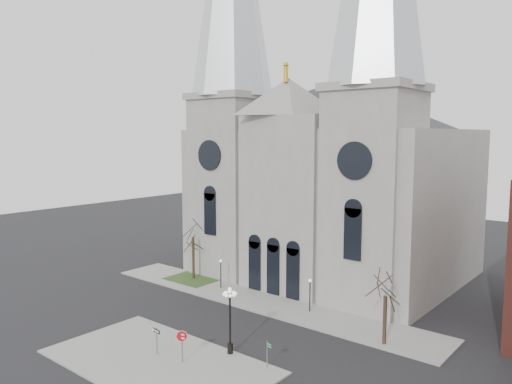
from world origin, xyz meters
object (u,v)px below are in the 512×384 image
Objects in this scene: stop_sign at (182,339)px; street_name_sign at (268,352)px; one_way_sign at (157,336)px; globe_lamp at (230,312)px.

stop_sign is 6.59m from street_name_sign.
street_name_sign is (5.59, 3.43, -0.58)m from stop_sign.
one_way_sign is at bearing -140.03° from street_name_sign.
one_way_sign is at bearing -139.45° from globe_lamp.
street_name_sign is at bearing -0.43° from globe_lamp.
globe_lamp is 2.65× the size of street_name_sign.
globe_lamp is at bearing 46.60° from one_way_sign.
globe_lamp reaches higher than one_way_sign.
street_name_sign is at bearing 30.52° from one_way_sign.
globe_lamp is 2.49× the size of one_way_sign.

